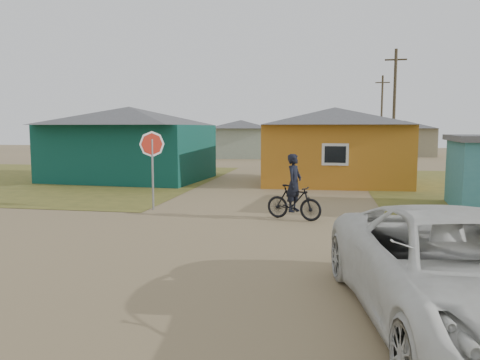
# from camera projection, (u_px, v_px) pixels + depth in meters

# --- Properties ---
(ground) EXTENTS (120.00, 120.00, 0.00)m
(ground) POSITION_uv_depth(u_px,v_px,m) (236.00, 248.00, 11.11)
(ground) COLOR #8A744F
(grass_nw) EXTENTS (20.00, 18.00, 0.00)m
(grass_nw) POSITION_uv_depth(u_px,v_px,m) (35.00, 179.00, 26.31)
(grass_nw) COLOR olive
(grass_nw) RESTS_ON ground
(house_teal) EXTENTS (8.93, 7.08, 4.00)m
(house_teal) POSITION_uv_depth(u_px,v_px,m) (130.00, 142.00, 25.59)
(house_teal) COLOR #0A3B33
(house_teal) RESTS_ON ground
(house_yellow) EXTENTS (7.72, 6.76, 3.90)m
(house_yellow) POSITION_uv_depth(u_px,v_px,m) (334.00, 144.00, 24.12)
(house_yellow) COLOR #BB721C
(house_yellow) RESTS_ON ground
(house_pale_west) EXTENTS (7.04, 6.15, 3.60)m
(house_pale_west) POSITION_uv_depth(u_px,v_px,m) (241.00, 138.00, 45.21)
(house_pale_west) COLOR gray
(house_pale_west) RESTS_ON ground
(house_beige_east) EXTENTS (6.95, 6.05, 3.60)m
(house_beige_east) POSITION_uv_depth(u_px,v_px,m) (404.00, 137.00, 48.23)
(house_beige_east) COLOR gray
(house_beige_east) RESTS_ON ground
(house_pale_north) EXTENTS (6.28, 5.81, 3.40)m
(house_pale_north) POSITION_uv_depth(u_px,v_px,m) (195.00, 137.00, 58.38)
(house_pale_north) COLOR gray
(house_pale_north) RESTS_ON ground
(utility_pole_near) EXTENTS (1.40, 0.20, 8.00)m
(utility_pole_near) POSITION_uv_depth(u_px,v_px,m) (394.00, 108.00, 31.00)
(utility_pole_near) COLOR #443928
(utility_pole_near) RESTS_ON ground
(utility_pole_far) EXTENTS (1.40, 0.20, 8.00)m
(utility_pole_far) POSITION_uv_depth(u_px,v_px,m) (382.00, 115.00, 46.46)
(utility_pole_far) COLOR #443928
(utility_pole_far) RESTS_ON ground
(stop_sign) EXTENTS (0.87, 0.30, 2.74)m
(stop_sign) POSITION_uv_depth(u_px,v_px,m) (152.00, 153.00, 16.12)
(stop_sign) COLOR gray
(stop_sign) RESTS_ON ground
(cyclist) EXTENTS (1.88, 1.08, 2.05)m
(cyclist) POSITION_uv_depth(u_px,v_px,m) (294.00, 196.00, 14.53)
(cyclist) COLOR black
(cyclist) RESTS_ON ground
(vehicle) EXTENTS (3.68, 6.36, 1.67)m
(vehicle) POSITION_uv_depth(u_px,v_px,m) (462.00, 273.00, 6.53)
(vehicle) COLOR silver
(vehicle) RESTS_ON ground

